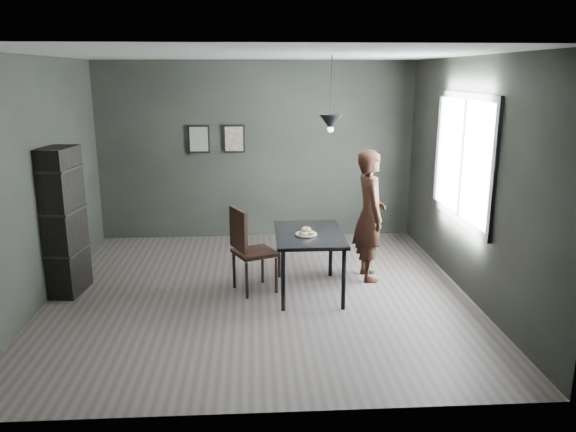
{
  "coord_description": "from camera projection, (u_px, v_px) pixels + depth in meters",
  "views": [
    {
      "loc": [
        -0.05,
        -6.41,
        2.6
      ],
      "look_at": [
        0.35,
        0.05,
        0.95
      ],
      "focal_mm": 35.0,
      "sensor_mm": 36.0,
      "label": 1
    }
  ],
  "objects": [
    {
      "name": "white_plate",
      "position": [
        306.0,
        235.0,
        6.6
      ],
      "size": [
        0.23,
        0.23,
        0.01
      ],
      "primitive_type": "cylinder",
      "color": "white",
      "rests_on": "cafe_table"
    },
    {
      "name": "donut_pile",
      "position": [
        306.0,
        232.0,
        6.59
      ],
      "size": [
        0.2,
        0.19,
        0.09
      ],
      "rotation": [
        0.0,
        0.0,
        -0.34
      ],
      "color": "beige",
      "rests_on": "white_plate"
    },
    {
      "name": "pendant_lamp",
      "position": [
        331.0,
        122.0,
        6.49
      ],
      "size": [
        0.28,
        0.28,
        0.86
      ],
      "color": "black",
      "rests_on": "ground"
    },
    {
      "name": "woman",
      "position": [
        370.0,
        215.0,
        7.15
      ],
      "size": [
        0.43,
        0.63,
        1.68
      ],
      "primitive_type": "imported",
      "rotation": [
        0.0,
        0.0,
        1.61
      ],
      "color": "black",
      "rests_on": "ground"
    },
    {
      "name": "shelf_unit",
      "position": [
        63.0,
        222.0,
        6.67
      ],
      "size": [
        0.41,
        0.63,
        1.77
      ],
      "primitive_type": "cube",
      "rotation": [
        0.0,
        0.0,
        -0.12
      ],
      "color": "black",
      "rests_on": "ground"
    },
    {
      "name": "framed_print_right",
      "position": [
        234.0,
        139.0,
        8.81
      ],
      "size": [
        0.34,
        0.04,
        0.44
      ],
      "color": "black",
      "rests_on": "ground"
    },
    {
      "name": "back_wall",
      "position": [
        257.0,
        151.0,
        8.92
      ],
      "size": [
        5.0,
        0.1,
        2.8
      ],
      "primitive_type": "cube",
      "color": "black",
      "rests_on": "ground"
    },
    {
      "name": "window_assembly",
      "position": [
        462.0,
        158.0,
        6.79
      ],
      "size": [
        0.04,
        1.96,
        1.56
      ],
      "color": "white",
      "rests_on": "ground"
    },
    {
      "name": "cafe_table",
      "position": [
        309.0,
        239.0,
        6.71
      ],
      "size": [
        0.8,
        1.2,
        0.75
      ],
      "color": "black",
      "rests_on": "ground"
    },
    {
      "name": "wood_chair",
      "position": [
        247.0,
        245.0,
        6.74
      ],
      "size": [
        0.6,
        0.6,
        1.05
      ],
      "rotation": [
        0.0,
        0.0,
        0.42
      ],
      "color": "black",
      "rests_on": "ground"
    },
    {
      "name": "ceiling",
      "position": [
        256.0,
        54.0,
        6.15
      ],
      "size": [
        5.0,
        5.0,
        0.02
      ],
      "color": "silver",
      "rests_on": "ground"
    },
    {
      "name": "ground",
      "position": [
        260.0,
        293.0,
        6.84
      ],
      "size": [
        5.0,
        5.0,
        0.0
      ],
      "primitive_type": "plane",
      "color": "#3A3432",
      "rests_on": "ground"
    },
    {
      "name": "framed_print_left",
      "position": [
        199.0,
        139.0,
        8.78
      ],
      "size": [
        0.34,
        0.04,
        0.44
      ],
      "color": "black",
      "rests_on": "ground"
    }
  ]
}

